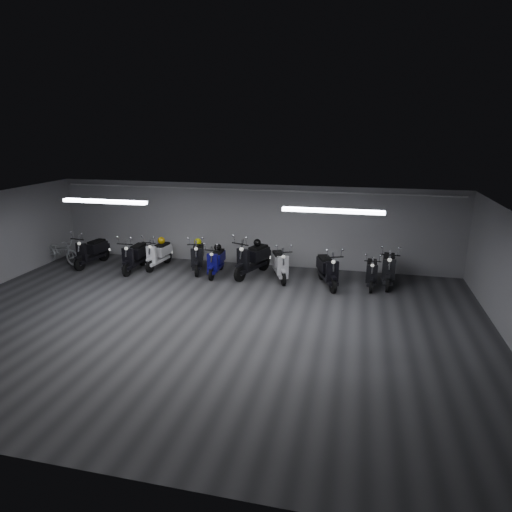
% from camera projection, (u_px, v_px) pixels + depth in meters
% --- Properties ---
extents(floor, '(14.00, 10.00, 0.01)m').
position_uv_depth(floor, '(202.00, 323.00, 10.85)').
color(floor, '#333335').
rests_on(floor, ground).
extents(ceiling, '(14.00, 10.00, 0.01)m').
position_uv_depth(ceiling, '(198.00, 210.00, 10.06)').
color(ceiling, gray).
rests_on(ceiling, ground).
extents(back_wall, '(14.00, 0.01, 2.80)m').
position_uv_depth(back_wall, '(250.00, 225.00, 15.13)').
color(back_wall, '#979699').
rests_on(back_wall, ground).
extents(front_wall, '(14.00, 0.01, 2.80)m').
position_uv_depth(front_wall, '(68.00, 383.00, 5.78)').
color(front_wall, '#979699').
rests_on(front_wall, ground).
extents(fluor_strip_left, '(2.40, 0.18, 0.08)m').
position_uv_depth(fluor_strip_left, '(105.00, 201.00, 11.67)').
color(fluor_strip_left, white).
rests_on(fluor_strip_left, ceiling).
extents(fluor_strip_right, '(2.40, 0.18, 0.08)m').
position_uv_depth(fluor_strip_right, '(333.00, 211.00, 10.36)').
color(fluor_strip_right, white).
rests_on(fluor_strip_right, ceiling).
extents(conduit, '(13.60, 0.05, 0.05)m').
position_uv_depth(conduit, '(250.00, 190.00, 14.71)').
color(conduit, white).
rests_on(conduit, back_wall).
extents(scooter_0, '(0.85, 1.87, 1.34)m').
position_uv_depth(scooter_0, '(91.00, 247.00, 15.12)').
color(scooter_0, black).
rests_on(scooter_0, floor).
extents(scooter_1, '(0.63, 1.81, 1.34)m').
position_uv_depth(scooter_1, '(134.00, 252.00, 14.57)').
color(scooter_1, black).
rests_on(scooter_1, floor).
extents(scooter_2, '(0.74, 1.74, 1.26)m').
position_uv_depth(scooter_2, '(158.00, 250.00, 14.92)').
color(scooter_2, white).
rests_on(scooter_2, floor).
extents(scooter_3, '(1.06, 1.87, 1.32)m').
position_uv_depth(scooter_3, '(198.00, 252.00, 14.56)').
color(scooter_3, black).
rests_on(scooter_3, floor).
extents(scooter_4, '(0.60, 1.65, 1.21)m').
position_uv_depth(scooter_4, '(216.00, 257.00, 14.18)').
color(scooter_4, '#0E0A65').
rests_on(scooter_4, floor).
extents(scooter_5, '(1.36, 2.12, 1.50)m').
position_uv_depth(scooter_5, '(252.00, 254.00, 14.05)').
color(scooter_5, black).
rests_on(scooter_5, floor).
extents(scooter_6, '(1.17, 1.84, 1.30)m').
position_uv_depth(scooter_6, '(280.00, 260.00, 13.76)').
color(scooter_6, '#B2B2B6').
rests_on(scooter_6, floor).
extents(scooter_7, '(1.20, 1.90, 1.34)m').
position_uv_depth(scooter_7, '(328.00, 265.00, 13.16)').
color(scooter_7, black).
rests_on(scooter_7, floor).
extents(scooter_8, '(0.56, 1.60, 1.18)m').
position_uv_depth(scooter_8, '(372.00, 268.00, 13.13)').
color(scooter_8, black).
rests_on(scooter_8, floor).
extents(scooter_9, '(0.73, 1.90, 1.39)m').
position_uv_depth(scooter_9, '(389.00, 263.00, 13.24)').
color(scooter_9, black).
rests_on(scooter_9, floor).
extents(bicycle, '(1.78, 0.96, 1.10)m').
position_uv_depth(bicycle, '(60.00, 248.00, 15.39)').
color(bicycle, silver).
rests_on(bicycle, floor).
extents(helmet_0, '(0.25, 0.25, 0.25)m').
position_uv_depth(helmet_0, '(257.00, 243.00, 14.19)').
color(helmet_0, black).
rests_on(helmet_0, scooter_5).
extents(helmet_1, '(0.24, 0.24, 0.24)m').
position_uv_depth(helmet_1, '(218.00, 247.00, 14.32)').
color(helmet_1, black).
rests_on(helmet_1, scooter_4).
extents(helmet_2, '(0.25, 0.25, 0.25)m').
position_uv_depth(helmet_2, '(161.00, 240.00, 15.06)').
color(helmet_2, gold).
rests_on(helmet_2, scooter_2).
extents(helmet_3, '(0.24, 0.24, 0.24)m').
position_uv_depth(helmet_3, '(198.00, 242.00, 14.72)').
color(helmet_3, '#CDDA0C').
rests_on(helmet_3, scooter_3).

